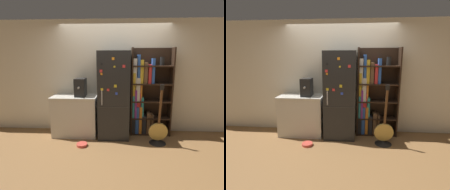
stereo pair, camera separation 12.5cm
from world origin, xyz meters
TOP-DOWN VIEW (x-y plane):
  - ground_plane at (0.00, 0.00)m, footprint 16.00×16.00m
  - wall_back at (0.00, 0.47)m, footprint 8.00×0.05m
  - refrigerator at (-0.00, 0.14)m, footprint 0.67×0.65m
  - bookshelf at (0.71, 0.32)m, footprint 0.91×0.32m
  - kitchen_counter at (-0.89, 0.16)m, footprint 1.01×0.59m
  - espresso_machine at (-0.74, 0.15)m, footprint 0.23×0.37m
  - guitar at (0.93, -0.21)m, footprint 0.39×0.35m
  - pet_bowl at (-0.63, -0.41)m, footprint 0.22×0.22m

SIDE VIEW (x-z plane):
  - ground_plane at x=0.00m, z-range 0.00..0.00m
  - pet_bowl at x=-0.63m, z-range 0.00..0.06m
  - guitar at x=0.93m, z-range -0.46..0.81m
  - kitchen_counter at x=-0.89m, z-range 0.00..0.92m
  - bookshelf at x=0.71m, z-range -0.10..1.88m
  - refrigerator at x=0.00m, z-range 0.00..1.89m
  - espresso_machine at x=-0.74m, z-range 0.92..1.31m
  - wall_back at x=0.00m, z-range 0.00..2.60m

